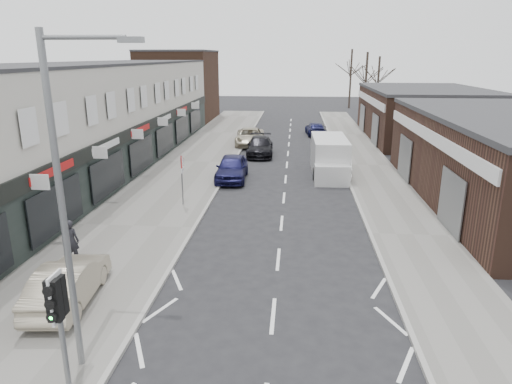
% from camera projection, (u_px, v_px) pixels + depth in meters
% --- Properties ---
extents(ground, '(160.00, 160.00, 0.00)m').
position_uv_depth(ground, '(269.00, 357.00, 11.93)').
color(ground, black).
rests_on(ground, ground).
extents(pavement_left, '(5.50, 64.00, 0.12)m').
position_uv_depth(pavement_left, '(195.00, 162.00, 33.46)').
color(pavement_left, slate).
rests_on(pavement_left, ground).
extents(pavement_right, '(3.50, 64.00, 0.12)m').
position_uv_depth(pavement_right, '(368.00, 166.00, 32.43)').
color(pavement_right, slate).
rests_on(pavement_right, ground).
extents(shop_terrace_left, '(8.00, 41.00, 7.10)m').
position_uv_depth(shop_terrace_left, '(86.00, 118.00, 30.63)').
color(shop_terrace_left, beige).
rests_on(shop_terrace_left, ground).
extents(brick_block_far, '(8.00, 10.00, 8.00)m').
position_uv_depth(brick_block_far, '(179.00, 87.00, 54.84)').
color(brick_block_far, '#41281C').
rests_on(brick_block_far, ground).
extents(right_unit_far, '(10.00, 16.00, 4.50)m').
position_uv_depth(right_unit_far, '(424.00, 115.00, 42.70)').
color(right_unit_far, '#3C251B').
rests_on(right_unit_far, ground).
extents(tree_far_a, '(3.60, 3.60, 8.00)m').
position_uv_depth(tree_far_a, '(363.00, 119.00, 57.00)').
color(tree_far_a, '#382D26').
rests_on(tree_far_a, ground).
extents(tree_far_b, '(3.60, 3.60, 7.50)m').
position_uv_depth(tree_far_b, '(376.00, 113.00, 62.52)').
color(tree_far_b, '#382D26').
rests_on(tree_far_b, ground).
extents(tree_far_c, '(3.60, 3.60, 8.50)m').
position_uv_depth(tree_far_c, '(349.00, 108.00, 68.49)').
color(tree_far_c, '#382D26').
rests_on(tree_far_c, ground).
extents(traffic_light, '(0.28, 0.60, 3.10)m').
position_uv_depth(traffic_light, '(58.00, 309.00, 9.67)').
color(traffic_light, slate).
rests_on(traffic_light, pavement_left).
extents(street_lamp, '(2.23, 0.22, 8.00)m').
position_uv_depth(street_lamp, '(67.00, 193.00, 10.21)').
color(street_lamp, slate).
rests_on(street_lamp, pavement_left).
extents(warning_sign, '(0.12, 0.80, 2.70)m').
position_uv_depth(warning_sign, '(182.00, 166.00, 23.17)').
color(warning_sign, slate).
rests_on(warning_sign, pavement_left).
extents(white_van, '(2.28, 6.21, 2.41)m').
position_uv_depth(white_van, '(329.00, 157.00, 30.07)').
color(white_van, silver).
rests_on(white_van, ground).
extents(sedan_on_pavement, '(1.81, 4.21, 1.35)m').
position_uv_depth(sedan_on_pavement, '(68.00, 282.00, 14.19)').
color(sedan_on_pavement, '#A29781').
rests_on(sedan_on_pavement, pavement_left).
extents(pedestrian, '(0.60, 0.40, 1.63)m').
position_uv_depth(pedestrian, '(71.00, 241.00, 17.02)').
color(pedestrian, black).
rests_on(pedestrian, pavement_left).
extents(parked_car_left_a, '(1.97, 4.64, 1.56)m').
position_uv_depth(parked_car_left_a, '(232.00, 168.00, 28.77)').
color(parked_car_left_a, '#14143F').
rests_on(parked_car_left_a, ground).
extents(parked_car_left_b, '(2.23, 5.03, 1.43)m').
position_uv_depth(parked_car_left_b, '(260.00, 146.00, 35.90)').
color(parked_car_left_b, black).
rests_on(parked_car_left_b, ground).
extents(parked_car_left_c, '(2.76, 5.44, 1.47)m').
position_uv_depth(parked_car_left_c, '(250.00, 137.00, 39.95)').
color(parked_car_left_c, '#ABA189').
rests_on(parked_car_left_c, ground).
extents(parked_car_right_a, '(1.63, 4.05, 1.31)m').
position_uv_depth(parked_car_right_a, '(340.00, 167.00, 29.55)').
color(parked_car_right_a, silver).
rests_on(parked_car_right_a, ground).
extents(parked_car_right_b, '(2.14, 4.44, 1.46)m').
position_uv_depth(parked_car_right_b, '(327.00, 144.00, 36.66)').
color(parked_car_right_b, black).
rests_on(parked_car_right_b, ground).
extents(parked_car_right_c, '(2.10, 4.39, 1.24)m').
position_uv_depth(parked_car_right_c, '(315.00, 129.00, 45.06)').
color(parked_car_right_c, '#151742').
rests_on(parked_car_right_c, ground).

